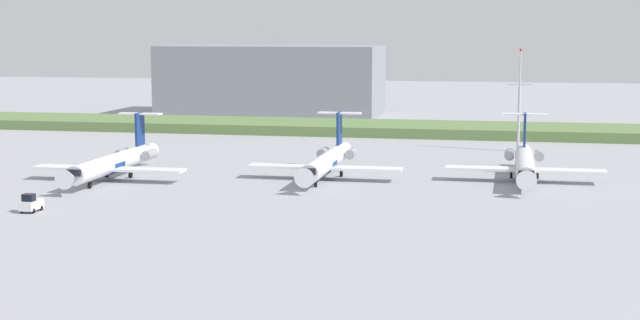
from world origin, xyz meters
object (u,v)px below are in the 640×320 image
regional_jet_nearest (113,162)px  antenna_mast (519,109)px  regional_jet_second (327,161)px  regional_jet_third (525,163)px  baggage_tug (31,204)px  safety_cone_front_marker (30,201)px

regional_jet_nearest → antenna_mast: size_ratio=1.67×
regional_jet_nearest → antenna_mast: antenna_mast is taller
regional_jet_nearest → regional_jet_second: 31.48m
regional_jet_third → regional_jet_second: bearing=-172.8°
antenna_mast → baggage_tug: 91.18m
safety_cone_front_marker → baggage_tug: bearing=-60.3°
baggage_tug → regional_jet_third: bearing=31.5°
antenna_mast → baggage_tug: bearing=-129.9°
regional_jet_second → baggage_tug: size_ratio=9.69×
regional_jet_second → baggage_tug: bearing=-132.8°
baggage_tug → safety_cone_front_marker: (-2.82, 4.96, -0.73)m
regional_jet_nearest → safety_cone_front_marker: regional_jet_nearest is taller
regional_jet_third → regional_jet_nearest: bearing=-169.4°
antenna_mast → safety_cone_front_marker: size_ratio=33.81×
regional_jet_third → safety_cone_front_marker: regional_jet_third is taller
regional_jet_third → antenna_mast: antenna_mast is taller
regional_jet_second → safety_cone_front_marker: bearing=-140.1°
regional_jet_second → regional_jet_third: same height
regional_jet_nearest → regional_jet_third: same height
regional_jet_third → safety_cone_front_marker: size_ratio=56.36×
antenna_mast → safety_cone_front_marker: (-61.15, -64.80, -7.52)m
regional_jet_nearest → regional_jet_third: 60.45m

